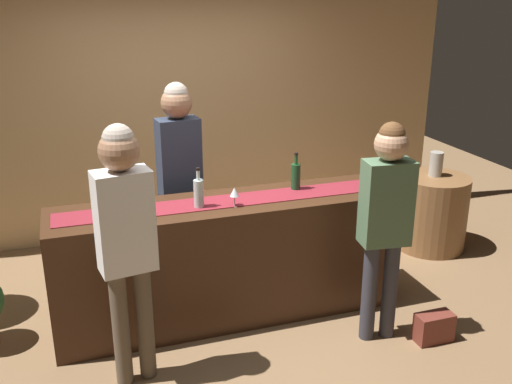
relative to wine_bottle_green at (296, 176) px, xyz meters
The scene contains 15 objects.
ground_plane 1.24m from the wine_bottle_green, behind, with size 10.00×10.00×0.00m, color brown.
back_wall 1.94m from the wine_bottle_green, 108.69° to the left, with size 6.00×0.12×2.90m, color tan.
bar_counter 0.86m from the wine_bottle_green, behind, with size 2.61×0.60×0.96m, color #3D2314.
counter_runner_cloth 0.63m from the wine_bottle_green, behind, with size 2.48×0.28×0.01m, color maroon.
wine_bottle_green is the anchor object (origin of this frame).
wine_bottle_clear 0.83m from the wine_bottle_green, 169.70° to the right, with size 0.07×0.07×0.30m.
wine_glass_near_customer 1.45m from the wine_bottle_green, behind, with size 0.07×0.07×0.14m.
wine_glass_mid_counter 1.27m from the wine_bottle_green, behind, with size 0.07×0.07×0.14m.
wine_glass_far_end 0.60m from the wine_bottle_green, 159.87° to the right, with size 0.07×0.07×0.14m.
bartender 0.97m from the wine_bottle_green, 149.73° to the left, with size 0.36×0.25×1.78m.
customer_sipping 0.84m from the wine_bottle_green, 63.94° to the right, with size 0.36×0.24×1.64m.
customer_browsing 1.56m from the wine_bottle_green, 153.86° to the right, with size 0.37×0.25×1.74m.
round_side_table 1.90m from the wine_bottle_green, 16.52° to the left, with size 0.68×0.68×0.74m, color brown.
vase_on_side_table 1.80m from the wine_bottle_green, 17.54° to the left, with size 0.13×0.13×0.24m, color #A8A399.
handbag 1.54m from the wine_bottle_green, 51.96° to the right, with size 0.28×0.14×0.22m, color brown.
Camera 1 is at (-1.06, -3.92, 2.46)m, focal length 40.41 mm.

